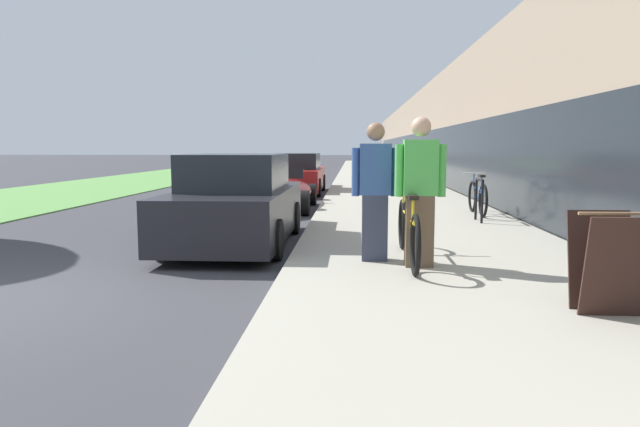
{
  "coord_description": "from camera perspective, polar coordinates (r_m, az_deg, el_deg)",
  "views": [
    {
      "loc": [
        3.94,
        -5.49,
        1.61
      ],
      "look_at": [
        2.87,
        12.48,
        -0.49
      ],
      "focal_mm": 32.0,
      "sensor_mm": 36.0,
      "label": 1
    }
  ],
  "objects": [
    {
      "name": "person_bystander",
      "position": [
        7.32,
        5.52,
        2.17
      ],
      "size": [
        0.6,
        0.23,
        1.77
      ],
      "color": "#33384C",
      "rests_on": "sidewalk_slab"
    },
    {
      "name": "person_rider",
      "position": [
        7.03,
        9.96,
        2.13
      ],
      "size": [
        0.62,
        0.24,
        1.82
      ],
      "color": "brown",
      "rests_on": "sidewalk_slab"
    },
    {
      "name": "bike_rack_hoop",
      "position": [
        11.6,
        15.63,
        1.75
      ],
      "size": [
        0.05,
        0.6,
        0.84
      ],
      "color": "black",
      "rests_on": "sidewalk_slab"
    },
    {
      "name": "cruiser_bike_nearest",
      "position": [
        12.8,
        15.48,
        1.57
      ],
      "size": [
        0.52,
        1.78,
        0.89
      ],
      "color": "black",
      "rests_on": "sidewalk_slab"
    },
    {
      "name": "storefront_facade",
      "position": [
        35.49,
        17.16,
        7.42
      ],
      "size": [
        10.01,
        70.0,
        4.54
      ],
      "color": "gray",
      "rests_on": "ground"
    },
    {
      "name": "sandwich_board_sign",
      "position": [
        5.62,
        26.89,
        -4.39
      ],
      "size": [
        0.56,
        0.56,
        0.9
      ],
      "color": "#331E19",
      "rests_on": "sidewalk_slab"
    },
    {
      "name": "lawn_strip",
      "position": [
        32.25,
        -15.46,
        3.58
      ],
      "size": [
        5.96,
        70.0,
        0.03
      ],
      "color": "#5B9347",
      "rests_on": "ground"
    },
    {
      "name": "sidewalk_slab",
      "position": [
        26.56,
        6.06,
        3.32
      ],
      "size": [
        4.19,
        70.0,
        0.16
      ],
      "color": "#A39E8E",
      "rests_on": "ground"
    },
    {
      "name": "vintage_roadster_curbside",
      "position": [
        14.74,
        -4.01,
        2.13
      ],
      "size": [
        1.7,
        4.29,
        1.04
      ],
      "color": "maroon",
      "rests_on": "ground"
    },
    {
      "name": "tandem_bicycle",
      "position": [
        7.38,
        8.8,
        -1.78
      ],
      "size": [
        0.52,
        2.47,
        0.9
      ],
      "color": "black",
      "rests_on": "sidewalk_slab"
    },
    {
      "name": "parked_sedan_curbside",
      "position": [
        9.48,
        -8.34,
        0.97
      ],
      "size": [
        1.81,
        4.22,
        1.5
      ],
      "color": "black",
      "rests_on": "ground"
    },
    {
      "name": "parked_sedan_far",
      "position": [
        19.93,
        -2.43,
        3.88
      ],
      "size": [
        1.9,
        4.56,
        1.4
      ],
      "color": "maroon",
      "rests_on": "ground"
    }
  ]
}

